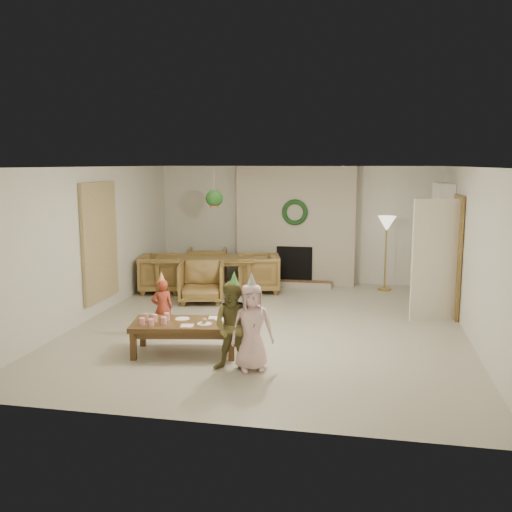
% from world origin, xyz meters
% --- Properties ---
extents(floor, '(7.00, 7.00, 0.00)m').
position_xyz_m(floor, '(0.00, 0.00, 0.00)').
color(floor, '#B7B29E').
rests_on(floor, ground).
extents(ceiling, '(7.00, 7.00, 0.00)m').
position_xyz_m(ceiling, '(0.00, 0.00, 2.50)').
color(ceiling, white).
rests_on(ceiling, wall_back).
extents(wall_back, '(7.00, 0.00, 7.00)m').
position_xyz_m(wall_back, '(0.00, 3.50, 1.25)').
color(wall_back, silver).
rests_on(wall_back, floor).
extents(wall_front, '(7.00, 0.00, 7.00)m').
position_xyz_m(wall_front, '(0.00, -3.50, 1.25)').
color(wall_front, silver).
rests_on(wall_front, floor).
extents(wall_left, '(0.00, 7.00, 7.00)m').
position_xyz_m(wall_left, '(-3.00, 0.00, 1.25)').
color(wall_left, silver).
rests_on(wall_left, floor).
extents(wall_right, '(0.00, 7.00, 7.00)m').
position_xyz_m(wall_right, '(3.00, 0.00, 1.25)').
color(wall_right, silver).
rests_on(wall_right, floor).
extents(fireplace_mass, '(2.50, 0.40, 2.50)m').
position_xyz_m(fireplace_mass, '(0.00, 3.30, 1.25)').
color(fireplace_mass, '#502A15').
rests_on(fireplace_mass, floor).
extents(fireplace_hearth, '(1.60, 0.30, 0.12)m').
position_xyz_m(fireplace_hearth, '(0.00, 2.95, 0.06)').
color(fireplace_hearth, '#5D3119').
rests_on(fireplace_hearth, floor).
extents(fireplace_firebox, '(0.75, 0.12, 0.75)m').
position_xyz_m(fireplace_firebox, '(0.00, 3.12, 0.45)').
color(fireplace_firebox, black).
rests_on(fireplace_firebox, floor).
extents(fireplace_wreath, '(0.54, 0.10, 0.54)m').
position_xyz_m(fireplace_wreath, '(0.00, 3.07, 1.55)').
color(fireplace_wreath, '#153A1A').
rests_on(fireplace_wreath, fireplace_mass).
extents(floor_lamp_base, '(0.28, 0.28, 0.03)m').
position_xyz_m(floor_lamp_base, '(1.87, 3.00, 0.02)').
color(floor_lamp_base, gold).
rests_on(floor_lamp_base, floor).
extents(floor_lamp_post, '(0.03, 0.03, 1.36)m').
position_xyz_m(floor_lamp_post, '(1.87, 3.00, 0.70)').
color(floor_lamp_post, gold).
rests_on(floor_lamp_post, floor).
extents(floor_lamp_shade, '(0.36, 0.36, 0.30)m').
position_xyz_m(floor_lamp_shade, '(1.87, 3.00, 1.36)').
color(floor_lamp_shade, beige).
rests_on(floor_lamp_shade, floor_lamp_post).
extents(bookshelf_carcass, '(0.30, 1.00, 2.20)m').
position_xyz_m(bookshelf_carcass, '(2.84, 2.30, 1.10)').
color(bookshelf_carcass, white).
rests_on(bookshelf_carcass, floor).
extents(bookshelf_shelf_a, '(0.30, 0.92, 0.03)m').
position_xyz_m(bookshelf_shelf_a, '(2.82, 2.30, 0.45)').
color(bookshelf_shelf_a, white).
rests_on(bookshelf_shelf_a, bookshelf_carcass).
extents(bookshelf_shelf_b, '(0.30, 0.92, 0.03)m').
position_xyz_m(bookshelf_shelf_b, '(2.82, 2.30, 0.85)').
color(bookshelf_shelf_b, white).
rests_on(bookshelf_shelf_b, bookshelf_carcass).
extents(bookshelf_shelf_c, '(0.30, 0.92, 0.03)m').
position_xyz_m(bookshelf_shelf_c, '(2.82, 2.30, 1.25)').
color(bookshelf_shelf_c, white).
rests_on(bookshelf_shelf_c, bookshelf_carcass).
extents(bookshelf_shelf_d, '(0.30, 0.92, 0.03)m').
position_xyz_m(bookshelf_shelf_d, '(2.82, 2.30, 1.65)').
color(bookshelf_shelf_d, white).
rests_on(bookshelf_shelf_d, bookshelf_carcass).
extents(books_row_lower, '(0.20, 0.40, 0.24)m').
position_xyz_m(books_row_lower, '(2.80, 2.15, 0.59)').
color(books_row_lower, '#AC1F2A').
rests_on(books_row_lower, bookshelf_shelf_a).
extents(books_row_mid, '(0.20, 0.44, 0.24)m').
position_xyz_m(books_row_mid, '(2.80, 2.35, 0.99)').
color(books_row_mid, '#284A96').
rests_on(books_row_mid, bookshelf_shelf_b).
extents(books_row_upper, '(0.20, 0.36, 0.22)m').
position_xyz_m(books_row_upper, '(2.80, 2.20, 1.38)').
color(books_row_upper, gold).
rests_on(books_row_upper, bookshelf_shelf_c).
extents(door_frame, '(0.05, 0.86, 2.04)m').
position_xyz_m(door_frame, '(2.96, 1.20, 1.02)').
color(door_frame, brown).
rests_on(door_frame, floor).
extents(door_leaf, '(0.77, 0.32, 2.00)m').
position_xyz_m(door_leaf, '(2.58, 0.82, 1.00)').
color(door_leaf, beige).
rests_on(door_leaf, floor).
extents(curtain_panel, '(0.06, 1.20, 2.00)m').
position_xyz_m(curtain_panel, '(-2.96, 0.20, 1.25)').
color(curtain_panel, tan).
rests_on(curtain_panel, wall_left).
extents(dining_table, '(2.14, 1.49, 0.69)m').
position_xyz_m(dining_table, '(-1.68, 2.12, 0.34)').
color(dining_table, brown).
rests_on(dining_table, floor).
extents(dining_chair_near, '(0.97, 0.99, 0.76)m').
position_xyz_m(dining_chair_near, '(-1.50, 1.28, 0.38)').
color(dining_chair_near, brown).
rests_on(dining_chair_near, floor).
extents(dining_chair_far, '(0.97, 0.99, 0.76)m').
position_xyz_m(dining_chair_far, '(-1.87, 2.96, 0.38)').
color(dining_chair_far, brown).
rests_on(dining_chair_far, floor).
extents(dining_chair_left, '(0.99, 0.97, 0.76)m').
position_xyz_m(dining_chair_left, '(-2.52, 1.93, 0.38)').
color(dining_chair_left, brown).
rests_on(dining_chair_left, floor).
extents(dining_chair_right, '(0.99, 0.97, 0.76)m').
position_xyz_m(dining_chair_right, '(-0.64, 2.35, 0.38)').
color(dining_chair_right, brown).
rests_on(dining_chair_right, floor).
extents(hanging_plant_cord, '(0.01, 0.01, 0.70)m').
position_xyz_m(hanging_plant_cord, '(-1.30, 1.50, 2.15)').
color(hanging_plant_cord, tan).
rests_on(hanging_plant_cord, ceiling).
extents(hanging_plant_pot, '(0.16, 0.16, 0.12)m').
position_xyz_m(hanging_plant_pot, '(-1.30, 1.50, 1.80)').
color(hanging_plant_pot, '#A94B36').
rests_on(hanging_plant_pot, hanging_plant_cord).
extents(hanging_plant_foliage, '(0.32, 0.32, 0.32)m').
position_xyz_m(hanging_plant_foliage, '(-1.30, 1.50, 1.92)').
color(hanging_plant_foliage, '#194617').
rests_on(hanging_plant_foliage, hanging_plant_pot).
extents(coffee_table_top, '(1.52, 0.95, 0.07)m').
position_xyz_m(coffee_table_top, '(-0.90, -1.51, 0.40)').
color(coffee_table_top, '#55391C').
rests_on(coffee_table_top, floor).
extents(coffee_table_apron, '(1.40, 0.82, 0.09)m').
position_xyz_m(coffee_table_apron, '(-0.90, -1.51, 0.33)').
color(coffee_table_apron, '#55391C').
rests_on(coffee_table_apron, floor).
extents(coffee_leg_fl, '(0.09, 0.09, 0.37)m').
position_xyz_m(coffee_leg_fl, '(-1.49, -1.91, 0.19)').
color(coffee_leg_fl, '#55391C').
rests_on(coffee_leg_fl, floor).
extents(coffee_leg_fr, '(0.09, 0.09, 0.37)m').
position_xyz_m(coffee_leg_fr, '(-0.22, -1.69, 0.19)').
color(coffee_leg_fr, '#55391C').
rests_on(coffee_leg_fr, floor).
extents(coffee_leg_bl, '(0.09, 0.09, 0.37)m').
position_xyz_m(coffee_leg_bl, '(-1.59, -1.34, 0.19)').
color(coffee_leg_bl, '#55391C').
rests_on(coffee_leg_bl, floor).
extents(coffee_leg_br, '(0.09, 0.09, 0.37)m').
position_xyz_m(coffee_leg_br, '(-0.32, -1.12, 0.19)').
color(coffee_leg_br, '#55391C').
rests_on(coffee_leg_br, floor).
extents(cup_a, '(0.09, 0.09, 0.10)m').
position_xyz_m(cup_a, '(-1.41, -1.77, 0.49)').
color(cup_a, white).
rests_on(cup_a, coffee_table_top).
extents(cup_b, '(0.09, 0.09, 0.10)m').
position_xyz_m(cup_b, '(-1.45, -1.56, 0.49)').
color(cup_b, white).
rests_on(cup_b, coffee_table_top).
extents(cup_c, '(0.09, 0.09, 0.10)m').
position_xyz_m(cup_c, '(-1.28, -1.80, 0.49)').
color(cup_c, white).
rests_on(cup_c, coffee_table_top).
extents(cup_d, '(0.09, 0.09, 0.10)m').
position_xyz_m(cup_d, '(-1.31, -1.59, 0.49)').
color(cup_d, white).
rests_on(cup_d, coffee_table_top).
extents(cup_e, '(0.09, 0.09, 0.10)m').
position_xyz_m(cup_e, '(-1.14, -1.69, 0.49)').
color(cup_e, white).
rests_on(cup_e, coffee_table_top).
extents(cup_f, '(0.09, 0.09, 0.10)m').
position_xyz_m(cup_f, '(-1.18, -1.47, 0.49)').
color(cup_f, white).
rests_on(cup_f, coffee_table_top).
extents(plate_a, '(0.23, 0.23, 0.01)m').
position_xyz_m(plate_a, '(-0.98, -1.39, 0.44)').
color(plate_a, white).
rests_on(plate_a, coffee_table_top).
extents(plate_b, '(0.23, 0.23, 0.01)m').
position_xyz_m(plate_b, '(-0.62, -1.57, 0.44)').
color(plate_b, white).
rests_on(plate_b, coffee_table_top).
extents(plate_c, '(0.23, 0.23, 0.01)m').
position_xyz_m(plate_c, '(-0.44, -1.32, 0.44)').
color(plate_c, white).
rests_on(plate_c, coffee_table_top).
extents(food_scoop, '(0.09, 0.09, 0.08)m').
position_xyz_m(food_scoop, '(-0.62, -1.57, 0.48)').
color(food_scoop, tan).
rests_on(food_scoop, plate_b).
extents(napkin_left, '(0.19, 0.19, 0.01)m').
position_xyz_m(napkin_left, '(-0.82, -1.70, 0.44)').
color(napkin_left, '#FBB9BF').
rests_on(napkin_left, coffee_table_top).
extents(napkin_right, '(0.19, 0.19, 0.01)m').
position_xyz_m(napkin_right, '(-0.56, -1.25, 0.44)').
color(napkin_right, '#FBB9BF').
rests_on(napkin_right, coffee_table_top).
extents(child_red, '(0.38, 0.35, 0.88)m').
position_xyz_m(child_red, '(-1.45, -0.91, 0.44)').
color(child_red, '#A03522').
rests_on(child_red, floor).
extents(party_hat_red, '(0.14, 0.14, 0.17)m').
position_xyz_m(party_hat_red, '(-1.45, -0.91, 0.91)').
color(party_hat_red, '#F9E753').
rests_on(party_hat_red, child_red).
extents(child_plaid, '(0.57, 0.45, 1.13)m').
position_xyz_m(child_plaid, '(-0.09, -2.05, 0.57)').
color(child_plaid, brown).
rests_on(child_plaid, floor).
extents(party_hat_plaid, '(0.17, 0.17, 0.19)m').
position_xyz_m(party_hat_plaid, '(-0.09, -2.05, 1.17)').
color(party_hat_plaid, '#5BB94F').
rests_on(party_hat_plaid, child_plaid).
extents(child_pink, '(0.63, 0.53, 1.10)m').
position_xyz_m(child_pink, '(0.11, -1.96, 0.55)').
color(child_pink, '#F4C3C5').
rests_on(child_pink, floor).
extents(party_hat_pink, '(0.17, 0.17, 0.20)m').
position_xyz_m(party_hat_pink, '(0.11, -1.96, 1.14)').
color(party_hat_pink, '#B2B1B8').
rests_on(party_hat_pink, child_pink).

